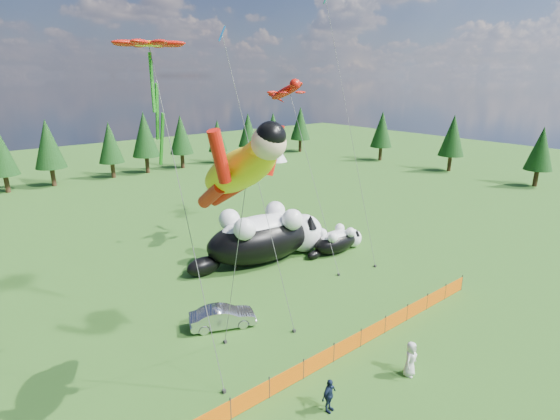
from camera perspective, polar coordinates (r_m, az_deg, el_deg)
name	(u,v)px	position (r m, az deg, el deg)	size (l,w,h in m)	color
ground	(307,329)	(25.32, 3.57, -15.22)	(160.00, 160.00, 0.00)	#103D0B
safety_fence	(348,346)	(23.30, 8.81, -17.10)	(22.06, 0.06, 1.10)	#262626
tree_line	(73,153)	(63.08, -25.38, 6.78)	(90.00, 4.00, 8.00)	black
festival_tents	(170,168)	(62.43, -14.12, 5.39)	(50.00, 3.20, 2.80)	white
cat_large	(266,236)	(33.07, -1.89, -3.38)	(11.38, 5.05, 4.11)	black
cat_small	(338,240)	(35.27, 7.55, -3.92)	(5.60, 2.07, 2.02)	black
car	(223,317)	(25.36, -7.50, -13.68)	(1.28, 3.68, 1.21)	#B8B9BE
spectator_c	(329,396)	(19.88, 6.42, -22.94)	(0.90, 0.46, 1.54)	#16233E
spectator_e	(410,359)	(22.39, 16.68, -18.13)	(0.85, 0.55, 1.74)	silver
superhero_kite	(238,170)	(17.36, -5.50, 5.17)	(5.15, 6.02, 12.53)	yellow
gecko_kite	(287,91)	(36.72, 0.87, 15.26)	(4.08, 11.81, 15.34)	red
flower_kite	(149,48)	(20.20, -16.69, 19.58)	(4.15, 6.53, 15.31)	red
diamond_kite_a	(225,48)	(24.06, -7.13, 20.25)	(1.47, 5.27, 16.59)	blue
diamond_kite_b	(329,16)	(36.24, 6.42, 23.91)	(1.82, 7.92, 20.40)	#0D9E8E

